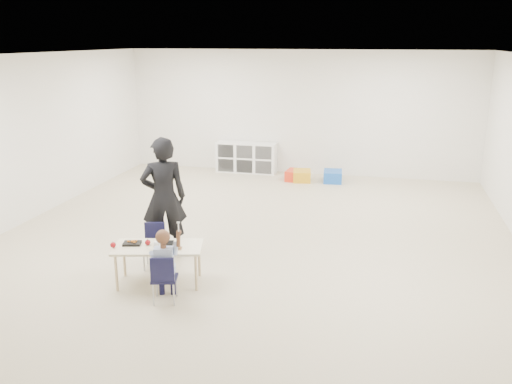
% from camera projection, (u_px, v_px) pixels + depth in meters
% --- Properties ---
extents(room, '(9.00, 9.02, 2.80)m').
position_uv_depth(room, '(253.00, 152.00, 8.09)').
color(room, beige).
rests_on(room, ground).
extents(table, '(1.21, 0.80, 0.51)m').
position_uv_depth(table, '(159.00, 264.00, 6.90)').
color(table, beige).
rests_on(table, ground).
extents(chair_near, '(0.35, 0.34, 0.61)m').
position_uv_depth(chair_near, '(165.00, 278.00, 6.41)').
color(chair_near, black).
rests_on(chair_near, ground).
extents(chair_far, '(0.35, 0.34, 0.61)m').
position_uv_depth(chair_far, '(154.00, 247.00, 7.36)').
color(chair_far, black).
rests_on(chair_far, ground).
extents(child, '(0.49, 0.49, 0.96)m').
position_uv_depth(child, '(164.00, 264.00, 6.36)').
color(child, '#ADBFEA').
rests_on(child, chair_near).
extents(lunch_tray_near, '(0.25, 0.21, 0.03)m').
position_uv_depth(lunch_tray_near, '(164.00, 243.00, 6.88)').
color(lunch_tray_near, black).
rests_on(lunch_tray_near, table).
extents(lunch_tray_far, '(0.25, 0.21, 0.03)m').
position_uv_depth(lunch_tray_far, '(132.00, 243.00, 6.88)').
color(lunch_tray_far, black).
rests_on(lunch_tray_far, table).
extents(milk_carton, '(0.08, 0.08, 0.10)m').
position_uv_depth(milk_carton, '(157.00, 246.00, 6.70)').
color(milk_carton, white).
rests_on(milk_carton, table).
extents(bread_roll, '(0.09, 0.09, 0.07)m').
position_uv_depth(bread_roll, '(177.00, 246.00, 6.74)').
color(bread_roll, '#D9AB59').
rests_on(bread_roll, table).
extents(apple_near, '(0.07, 0.07, 0.07)m').
position_uv_depth(apple_near, '(148.00, 242.00, 6.85)').
color(apple_near, maroon).
rests_on(apple_near, table).
extents(apple_far, '(0.07, 0.07, 0.07)m').
position_uv_depth(apple_far, '(113.00, 245.00, 6.77)').
color(apple_far, maroon).
rests_on(apple_far, table).
extents(cubby_shelf, '(1.40, 0.40, 0.70)m').
position_uv_depth(cubby_shelf, '(246.00, 157.00, 12.65)').
color(cubby_shelf, white).
rests_on(cubby_shelf, ground).
extents(adult, '(0.75, 0.66, 1.74)m').
position_uv_depth(adult, '(164.00, 198.00, 7.63)').
color(adult, black).
rests_on(adult, ground).
extents(bin_red, '(0.41, 0.50, 0.23)m').
position_uv_depth(bin_red, '(295.00, 175.00, 11.98)').
color(bin_red, red).
rests_on(bin_red, ground).
extents(bin_yellow, '(0.45, 0.54, 0.24)m').
position_uv_depth(bin_yellow, '(302.00, 176.00, 11.92)').
color(bin_yellow, orange).
rests_on(bin_yellow, ground).
extents(bin_blue, '(0.43, 0.54, 0.25)m').
position_uv_depth(bin_blue, '(333.00, 176.00, 11.85)').
color(bin_blue, blue).
rests_on(bin_blue, ground).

